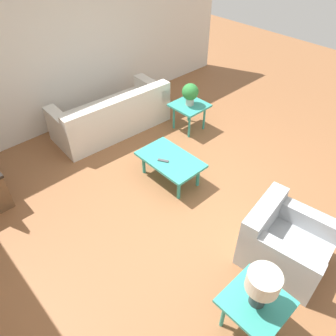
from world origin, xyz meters
The scene contains 10 objects.
ground_plane centered at (0.00, 0.00, 0.00)m, with size 14.00×14.00×0.00m, color #8E5B38.
wall_right centered at (3.06, 0.00, 1.35)m, with size 0.12×7.20×2.70m.
sofa centered at (2.22, -0.15, 0.29)m, with size 0.98×2.11×0.77m.
armchair centered at (-1.40, 0.04, 0.30)m, with size 1.00×0.93×0.74m.
coffee_table centered at (0.53, 0.01, 0.35)m, with size 0.97×0.60×0.39m.
side_table_plant centered at (1.31, -1.20, 0.43)m, with size 0.57×0.57×0.50m.
side_table_lamp centered at (-1.64, 0.97, 0.43)m, with size 0.57×0.57×0.50m.
potted_plant centered at (1.31, -1.20, 0.73)m, with size 0.29×0.29×0.39m.
table_lamp centered at (-1.64, 0.97, 0.79)m, with size 0.30×0.30×0.44m.
remote_control centered at (0.56, 0.13, 0.40)m, with size 0.16×0.12×0.02m.
Camera 1 is at (-2.18, 2.59, 3.41)m, focal length 35.00 mm.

